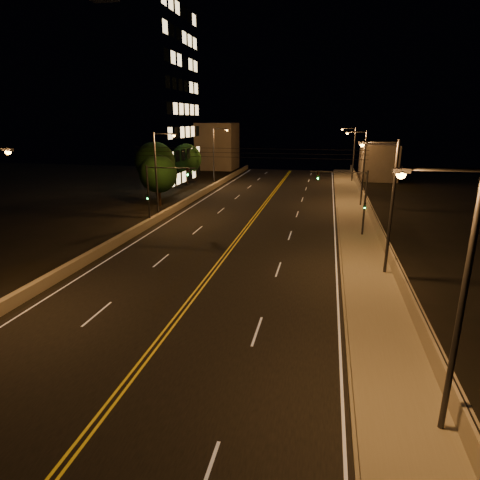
% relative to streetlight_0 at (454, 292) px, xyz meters
% --- Properties ---
extents(road, '(18.00, 120.00, 0.02)m').
position_rel_streetlight_0_xyz_m(road, '(-11.52, 15.09, -5.27)').
color(road, black).
rests_on(road, ground).
extents(sidewalk, '(3.60, 120.00, 0.30)m').
position_rel_streetlight_0_xyz_m(sidewalk, '(-0.72, 15.09, -5.13)').
color(sidewalk, gray).
rests_on(sidewalk, ground).
extents(curb, '(0.14, 120.00, 0.15)m').
position_rel_streetlight_0_xyz_m(curb, '(-2.59, 15.09, -5.20)').
color(curb, gray).
rests_on(curb, ground).
extents(parapet_wall, '(0.30, 120.00, 1.00)m').
position_rel_streetlight_0_xyz_m(parapet_wall, '(0.93, 15.09, -4.48)').
color(parapet_wall, gray).
rests_on(parapet_wall, sidewalk).
extents(jersey_barrier, '(0.45, 120.00, 0.77)m').
position_rel_streetlight_0_xyz_m(jersey_barrier, '(-21.22, 15.09, -4.89)').
color(jersey_barrier, gray).
rests_on(jersey_barrier, ground).
extents(distant_building_right, '(6.00, 10.00, 6.15)m').
position_rel_streetlight_0_xyz_m(distant_building_right, '(4.98, 64.83, -2.20)').
color(distant_building_right, gray).
rests_on(distant_building_right, ground).
extents(distant_building_left, '(8.00, 8.00, 9.72)m').
position_rel_streetlight_0_xyz_m(distant_building_left, '(-27.52, 73.61, -0.42)').
color(distant_building_left, gray).
rests_on(distant_building_left, ground).
extents(parapet_rail, '(0.06, 120.00, 0.06)m').
position_rel_streetlight_0_xyz_m(parapet_rail, '(0.93, 15.09, -3.95)').
color(parapet_rail, black).
rests_on(parapet_rail, parapet_wall).
extents(lane_markings, '(17.32, 116.00, 0.00)m').
position_rel_streetlight_0_xyz_m(lane_markings, '(-11.52, 15.01, -5.25)').
color(lane_markings, silver).
rests_on(lane_markings, road).
extents(streetlight_0, '(2.55, 0.28, 9.14)m').
position_rel_streetlight_0_xyz_m(streetlight_0, '(0.00, 0.00, 0.00)').
color(streetlight_0, '#2D2D33').
rests_on(streetlight_0, ground).
extents(streetlight_1, '(2.55, 0.28, 9.14)m').
position_rel_streetlight_0_xyz_m(streetlight_1, '(0.00, 14.87, 0.00)').
color(streetlight_1, '#2D2D33').
rests_on(streetlight_1, ground).
extents(streetlight_2, '(2.55, 0.28, 9.14)m').
position_rel_streetlight_0_xyz_m(streetlight_2, '(0.00, 38.04, 0.00)').
color(streetlight_2, '#2D2D33').
rests_on(streetlight_2, ground).
extents(streetlight_3, '(2.55, 0.28, 9.14)m').
position_rel_streetlight_0_xyz_m(streetlight_3, '(0.00, 58.85, 0.00)').
color(streetlight_3, '#2D2D33').
rests_on(streetlight_3, ground).
extents(streetlight_5, '(2.55, 0.28, 9.14)m').
position_rel_streetlight_0_xyz_m(streetlight_5, '(-21.44, 27.47, 0.00)').
color(streetlight_5, '#2D2D33').
rests_on(streetlight_5, ground).
extents(streetlight_6, '(2.55, 0.28, 9.14)m').
position_rel_streetlight_0_xyz_m(streetlight_6, '(-21.44, 50.01, 0.00)').
color(streetlight_6, '#2D2D33').
rests_on(streetlight_6, ground).
extents(traffic_signal_right, '(5.11, 0.31, 6.09)m').
position_rel_streetlight_0_xyz_m(traffic_signal_right, '(-1.52, 24.37, -1.43)').
color(traffic_signal_right, '#2D2D33').
rests_on(traffic_signal_right, ground).
extents(traffic_signal_left, '(5.11, 0.31, 6.09)m').
position_rel_streetlight_0_xyz_m(traffic_signal_left, '(-20.32, 24.37, -1.43)').
color(traffic_signal_left, '#2D2D33').
rests_on(traffic_signal_left, ground).
extents(overhead_wires, '(22.00, 0.03, 0.83)m').
position_rel_streetlight_0_xyz_m(overhead_wires, '(-11.52, 24.59, 2.12)').
color(overhead_wires, black).
extents(building_tower, '(24.00, 15.00, 28.21)m').
position_rel_streetlight_0_xyz_m(building_tower, '(-37.31, 47.02, 8.26)').
color(building_tower, gray).
rests_on(building_tower, ground).
extents(tree_0, '(4.64, 4.64, 6.28)m').
position_rel_streetlight_0_xyz_m(tree_0, '(-24.27, 33.86, -1.32)').
color(tree_0, black).
rests_on(tree_0, ground).
extents(tree_1, '(5.51, 5.51, 7.47)m').
position_rel_streetlight_0_xyz_m(tree_1, '(-27.48, 40.39, -0.57)').
color(tree_1, black).
rests_on(tree_1, ground).
extents(tree_2, '(4.90, 4.90, 6.65)m').
position_rel_streetlight_0_xyz_m(tree_2, '(-26.65, 50.91, -1.09)').
color(tree_2, black).
rests_on(tree_2, ground).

